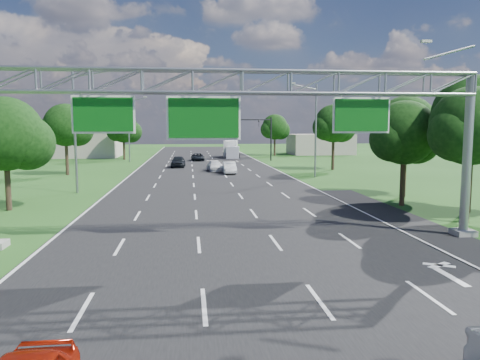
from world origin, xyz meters
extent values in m
plane|color=#1E4715|center=(0.00, 30.00, 0.00)|extent=(220.00, 220.00, 0.00)
cube|color=black|center=(0.00, 30.00, 0.00)|extent=(18.00, 180.00, 0.02)
cube|color=black|center=(10.20, 14.00, 0.00)|extent=(3.00, 30.00, 0.02)
cube|color=gray|center=(11.50, 12.00, 0.15)|extent=(1.00, 1.00, 0.30)
cylinder|color=gray|center=(11.50, 12.00, 4.00)|extent=(0.44, 0.44, 8.00)
cylinder|color=gray|center=(10.30, 12.00, 9.00)|extent=(2.54, 0.12, 0.79)
cube|color=beige|center=(9.10, 12.00, 9.50)|extent=(0.50, 0.22, 0.12)
cube|color=white|center=(-6.00, 11.98, 6.00)|extent=(2.80, 0.05, 1.70)
cube|color=#0A5211|center=(-6.00, 11.92, 6.00)|extent=(2.62, 0.05, 1.52)
cube|color=white|center=(-1.50, 11.98, 5.85)|extent=(3.40, 0.05, 2.00)
cube|color=#0A5211|center=(-1.50, 11.92, 5.85)|extent=(3.22, 0.05, 1.82)
cube|color=white|center=(6.00, 11.98, 6.00)|extent=(2.80, 0.05, 1.70)
cube|color=#0A5211|center=(6.00, 11.92, 6.00)|extent=(2.62, 0.05, 1.52)
cylinder|color=black|center=(11.00, 65.00, 3.50)|extent=(0.24, 0.24, 7.00)
cylinder|color=black|center=(5.00, 65.00, 6.60)|extent=(12.00, 0.18, 0.18)
imported|color=black|center=(-1.00, 65.00, 6.05)|extent=(0.18, 0.22, 1.10)
imported|color=black|center=(4.00, 65.00, 6.05)|extent=(0.18, 0.22, 1.10)
imported|color=black|center=(9.00, 65.00, 6.05)|extent=(0.18, 0.22, 1.10)
cylinder|color=gray|center=(-11.50, 30.00, 5.00)|extent=(0.20, 0.20, 10.00)
cylinder|color=gray|center=(-10.20, 30.00, 9.70)|extent=(2.78, 0.12, 0.60)
cube|color=beige|center=(-8.90, 30.00, 10.10)|extent=(0.55, 0.22, 0.12)
cylinder|color=gray|center=(-11.50, 65.00, 5.00)|extent=(0.20, 0.20, 10.00)
cylinder|color=gray|center=(-10.20, 65.00, 9.70)|extent=(2.78, 0.12, 0.60)
cube|color=beige|center=(-8.90, 65.00, 10.10)|extent=(0.55, 0.22, 0.12)
cylinder|color=gray|center=(11.50, 40.00, 5.00)|extent=(0.20, 0.20, 10.00)
cylinder|color=gray|center=(10.20, 40.00, 9.70)|extent=(2.78, 0.12, 0.60)
cube|color=beige|center=(8.90, 40.00, 10.10)|extent=(0.55, 0.22, 0.12)
cylinder|color=#2D2116|center=(13.50, 15.00, 1.87)|extent=(0.36, 0.36, 3.74)
sphere|color=black|center=(13.50, 15.00, 5.50)|extent=(4.40, 4.40, 4.40)
sphere|color=black|center=(12.51, 14.70, 5.06)|extent=(3.08, 3.08, 3.08)
cylinder|color=#2D2116|center=(15.50, 18.00, 2.09)|extent=(0.36, 0.36, 4.18)
sphere|color=black|center=(15.50, 18.00, 6.18)|extent=(5.00, 5.00, 5.00)
sphere|color=black|center=(14.38, 17.70, 5.68)|extent=(3.50, 3.50, 3.50)
cylinder|color=#2D2116|center=(12.50, 21.00, 1.65)|extent=(0.36, 0.36, 3.30)
sphere|color=black|center=(12.50, 21.00, 5.06)|extent=(4.40, 4.40, 4.40)
sphere|color=black|center=(13.60, 21.40, 4.51)|extent=(3.30, 3.30, 3.30)
sphere|color=black|center=(11.51, 20.70, 4.62)|extent=(3.08, 3.08, 3.08)
cylinder|color=#2D2116|center=(14.50, 25.00, 1.76)|extent=(0.36, 0.36, 3.52)
sphere|color=black|center=(14.50, 25.00, 5.44)|extent=(4.80, 4.80, 4.80)
sphere|color=black|center=(15.70, 25.40, 4.84)|extent=(3.60, 3.60, 3.60)
sphere|color=black|center=(13.42, 24.70, 4.96)|extent=(3.36, 3.36, 3.36)
cylinder|color=#2D2116|center=(-14.00, 22.00, 1.54)|extent=(0.36, 0.36, 3.08)
sphere|color=black|center=(-14.00, 22.00, 5.00)|extent=(4.80, 4.80, 4.80)
sphere|color=black|center=(-12.80, 22.40, 4.40)|extent=(3.60, 3.60, 3.60)
cylinder|color=#2D2116|center=(-16.00, 45.00, 1.87)|extent=(0.36, 0.36, 3.74)
sphere|color=black|center=(-16.00, 45.00, 5.66)|extent=(4.80, 4.80, 4.80)
sphere|color=black|center=(-14.80, 45.40, 5.06)|extent=(3.60, 3.60, 3.60)
sphere|color=black|center=(-17.08, 44.70, 5.18)|extent=(3.36, 3.36, 3.36)
cylinder|color=#2D2116|center=(-13.00, 70.00, 1.65)|extent=(0.36, 0.36, 3.30)
sphere|color=black|center=(-13.00, 70.00, 5.22)|extent=(4.80, 4.80, 4.80)
sphere|color=black|center=(-11.80, 70.40, 4.62)|extent=(3.60, 3.60, 3.60)
sphere|color=black|center=(-14.08, 69.70, 4.74)|extent=(3.36, 3.36, 3.36)
cylinder|color=#2D2116|center=(16.00, 48.00, 1.98)|extent=(0.36, 0.36, 3.96)
sphere|color=black|center=(16.00, 48.00, 5.88)|extent=(4.80, 4.80, 4.80)
sphere|color=black|center=(17.20, 48.40, 5.28)|extent=(3.60, 3.60, 3.60)
sphere|color=black|center=(14.92, 47.70, 5.40)|extent=(3.36, 3.36, 3.36)
cylinder|color=#2D2116|center=(14.00, 78.00, 1.76)|extent=(0.36, 0.36, 3.52)
sphere|color=black|center=(14.00, 78.00, 5.44)|extent=(4.80, 4.80, 4.80)
sphere|color=black|center=(15.20, 78.40, 4.84)|extent=(3.60, 3.60, 3.60)
sphere|color=black|center=(12.92, 77.70, 4.96)|extent=(3.36, 3.36, 3.36)
cube|color=#AB9F8F|center=(-22.00, 78.00, 2.50)|extent=(14.00, 10.00, 5.00)
cube|color=#AB9F8F|center=(24.00, 82.00, 2.00)|extent=(12.00, 9.00, 4.00)
imported|color=white|center=(1.00, 47.88, 0.62)|extent=(2.24, 4.48, 1.25)
imported|color=black|center=(-0.81, 66.18, 0.60)|extent=(2.16, 4.38, 1.19)
imported|color=black|center=(-3.69, 54.12, 0.76)|extent=(2.02, 4.57, 1.53)
imported|color=silver|center=(2.50, 44.79, 0.68)|extent=(1.47, 4.13, 1.36)
cube|color=silver|center=(5.32, 74.68, 1.56)|extent=(3.01, 5.93, 2.84)
cube|color=silver|center=(5.32, 70.71, 1.04)|extent=(2.44, 2.36, 2.08)
cylinder|color=black|center=(4.28, 70.90, 0.47)|extent=(0.33, 0.95, 0.95)
cylinder|color=black|center=(6.36, 70.90, 0.47)|extent=(0.33, 0.95, 0.95)
cylinder|color=black|center=(4.28, 76.57, 0.47)|extent=(0.33, 0.95, 0.95)
cylinder|color=black|center=(6.36, 76.57, 0.47)|extent=(0.33, 0.95, 0.95)
camera|label=1|loc=(-2.19, -9.75, 5.44)|focal=35.00mm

